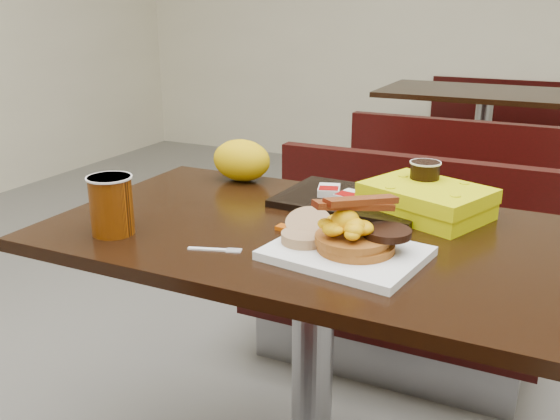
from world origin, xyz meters
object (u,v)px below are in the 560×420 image
at_px(table_near, 312,374).
at_px(coffee_cup_near, 111,205).
at_px(bench_near_n, 392,272).
at_px(hashbrown_sleeve_left, 329,190).
at_px(fork, 207,249).
at_px(clamshell, 426,201).
at_px(hashbrown_sleeve_right, 350,197).
at_px(platter, 346,253).
at_px(tray, 354,200).
at_px(coffee_cup_far, 424,181).
at_px(paper_bag, 242,160).
at_px(bench_far_s, 458,185).
at_px(table_far, 480,153).
at_px(pancake_stack, 356,242).
at_px(knife, 407,250).
at_px(bench_far_n, 495,135).

height_order(table_near, coffee_cup_near, coffee_cup_near).
bearing_deg(bench_near_n, hashbrown_sleeve_left, -96.15).
relative_size(fork, clamshell, 0.41).
relative_size(hashbrown_sleeve_right, clamshell, 0.27).
bearing_deg(table_near, clamshell, 46.08).
distance_m(platter, tray, 0.35).
height_order(coffee_cup_far, paper_bag, paper_bag).
xyz_separation_m(bench_far_s, tray, (0.02, -1.68, 0.40)).
bearing_deg(table_far, bench_near_n, -90.00).
bearing_deg(bench_far_s, platter, -86.68).
bearing_deg(hashbrown_sleeve_right, pancake_stack, -56.36).
bearing_deg(knife, bench_far_s, 163.70).
height_order(table_near, bench_near_n, table_near).
bearing_deg(bench_far_n, table_near, -90.00).
bearing_deg(hashbrown_sleeve_left, coffee_cup_far, -4.44).
bearing_deg(table_far, table_near, -90.00).
distance_m(coffee_cup_near, paper_bag, 0.50).
xyz_separation_m(hashbrown_sleeve_left, hashbrown_sleeve_right, (0.07, -0.03, -0.00)).
bearing_deg(table_near, fork, -126.63).
relative_size(bench_near_n, hashbrown_sleeve_left, 13.55).
bearing_deg(table_near, coffee_cup_far, 56.51).
bearing_deg(paper_bag, knife, -29.69).
xyz_separation_m(fork, paper_bag, (-0.19, 0.49, 0.06)).
bearing_deg(bench_near_n, platter, -81.86).
xyz_separation_m(platter, fork, (-0.27, -0.09, -0.01)).
bearing_deg(platter, fork, -153.79).
relative_size(bench_near_n, tray, 2.70).
relative_size(tray, clamshell, 1.36).
bearing_deg(table_far, fork, -93.14).
bearing_deg(pancake_stack, tray, 109.70).
distance_m(table_far, fork, 2.84).
xyz_separation_m(hashbrown_sleeve_right, paper_bag, (-0.36, 0.10, 0.03)).
height_order(bench_near_n, knife, knife).
bearing_deg(paper_bag, table_near, -39.54).
distance_m(tray, hashbrown_sleeve_right, 0.04).
distance_m(table_near, bench_near_n, 0.70).
distance_m(knife, tray, 0.33).
bearing_deg(bench_far_s, bench_near_n, -90.00).
relative_size(bench_far_s, clamshell, 3.67).
distance_m(bench_far_s, clamshell, 1.76).
xyz_separation_m(knife, clamshell, (-0.02, 0.24, 0.03)).
bearing_deg(bench_near_n, fork, -99.64).
distance_m(pancake_stack, hashbrown_sleeve_left, 0.38).
xyz_separation_m(pancake_stack, tray, (-0.12, 0.33, -0.02)).
bearing_deg(bench_far_n, bench_near_n, -90.00).
distance_m(table_far, knife, 2.67).
height_order(tray, hashbrown_sleeve_left, hashbrown_sleeve_left).
bearing_deg(table_far, coffee_cup_near, -97.93).
relative_size(bench_far_s, knife, 5.73).
height_order(hashbrown_sleeve_right, paper_bag, paper_bag).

